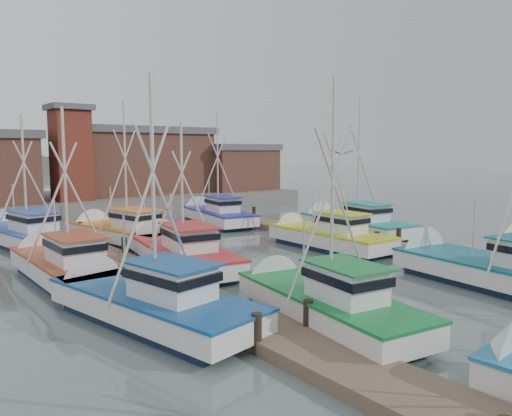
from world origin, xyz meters
TOP-DOWN VIEW (x-y plane):
  - ground at (0.00, 0.00)m, footprint 260.00×260.00m
  - dock_left at (-7.00, 4.04)m, footprint 2.30×46.00m
  - dock_right at (7.00, 4.04)m, footprint 2.30×46.00m
  - quay at (0.00, 37.00)m, footprint 44.00×16.00m
  - shed_center at (6.00, 37.00)m, footprint 14.84×9.54m
  - shed_right at (17.00, 34.00)m, footprint 8.48×6.36m
  - lookout_tower at (-2.00, 33.00)m, footprint 3.60×3.60m
  - boat_4 at (-4.69, -1.13)m, footprint 3.64×8.54m
  - boat_5 at (4.31, -2.65)m, footprint 4.24×10.62m
  - boat_6 at (-9.36, 2.52)m, footprint 4.44×9.34m
  - boat_8 at (-4.43, 9.04)m, footprint 4.57×9.98m
  - boat_9 at (4.57, 7.78)m, footprint 3.65×8.71m
  - boat_10 at (-9.88, 9.50)m, footprint 3.47×8.99m
  - boat_11 at (9.68, 10.26)m, footprint 4.10×9.61m
  - boat_12 at (-4.33, 16.50)m, footprint 4.48×9.52m
  - boat_13 at (4.80, 19.96)m, footprint 4.20×9.49m
  - boat_14 at (-9.33, 19.47)m, footprint 4.51×10.03m
  - gull_far at (0.98, 3.13)m, footprint 1.55×0.62m

SIDE VIEW (x-z plane):
  - ground at x=0.00m, z-range 0.00..0.00m
  - dock_left at x=-7.00m, z-range -0.54..0.96m
  - dock_right at x=7.00m, z-range -0.54..0.96m
  - quay at x=0.00m, z-range 0.00..1.20m
  - boat_8 at x=-4.43m, z-range -3.29..4.64m
  - boat_5 at x=4.31m, z-range -3.78..5.14m
  - boat_4 at x=-4.69m, z-range -3.67..5.03m
  - boat_10 at x=-9.88m, z-range -3.48..4.84m
  - boat_14 at x=-9.33m, z-range -3.66..5.02m
  - boat_9 at x=4.57m, z-range -3.90..5.26m
  - boat_12 at x=-4.33m, z-range -4.06..5.42m
  - boat_13 at x=4.80m, z-range -4.06..5.43m
  - boat_6 at x=-9.36m, z-range -3.77..5.14m
  - boat_11 at x=9.68m, z-range -4.38..5.76m
  - shed_right at x=17.00m, z-range 1.24..6.44m
  - shed_center at x=6.00m, z-range 1.24..8.14m
  - lookout_tower at x=-2.00m, z-range 1.30..9.80m
  - gull_far at x=0.98m, z-range 5.52..5.76m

